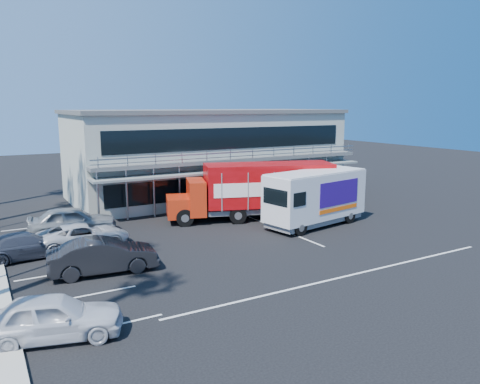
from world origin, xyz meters
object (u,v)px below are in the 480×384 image
red_truck (258,189)px  parked_car_a (53,317)px  parked_car_b (103,256)px  white_van (315,197)px

red_truck → parked_car_a: red_truck is taller
red_truck → parked_car_b: 13.03m
white_van → parked_car_a: white_van is taller
parked_car_b → red_truck: bearing=-58.9°
red_truck → white_van: bearing=-38.1°
white_van → parked_car_b: 14.19m
white_van → parked_car_a: bearing=-166.4°
white_van → parked_car_a: size_ratio=1.68×
red_truck → white_van: (2.24, -3.40, -0.21)m
red_truck → parked_car_b: bearing=-136.7°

